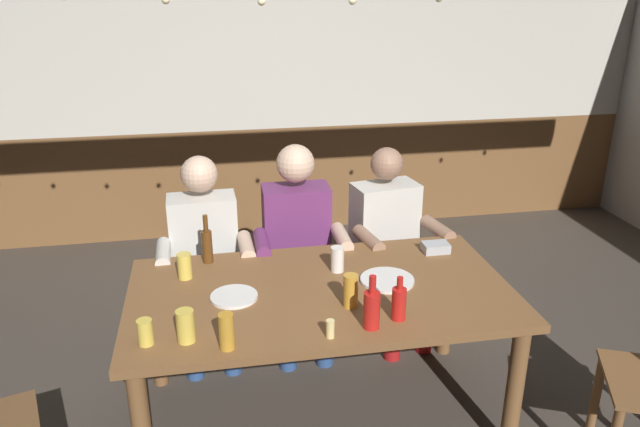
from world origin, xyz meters
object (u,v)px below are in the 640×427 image
table_candle (330,329)px  pint_glass_5 (186,326)px  dining_table (321,306)px  bottle_1 (372,308)px  plate_1 (234,297)px  condiment_caddy (436,247)px  pint_glass_1 (185,266)px  pint_glass_4 (145,332)px  person_1 (298,239)px  pint_glass_0 (227,331)px  plate_0 (387,280)px  pint_glass_3 (351,291)px  bottle_2 (207,245)px  person_2 (390,237)px  bottle_0 (399,303)px  pint_glass_2 (337,259)px  person_0 (205,250)px

table_candle → pint_glass_5: size_ratio=0.57×
dining_table → bottle_1: bearing=-68.2°
table_candle → plate_1: bearing=132.8°
condiment_caddy → pint_glass_1: (-1.33, -0.06, 0.04)m
table_candle → pint_glass_4: 0.75m
person_1 → pint_glass_0: (-0.46, -1.14, 0.13)m
plate_0 → bottle_1: size_ratio=1.08×
plate_1 → pint_glass_3: pint_glass_3 is taller
plate_0 → pint_glass_0: (-0.80, -0.44, 0.07)m
person_1 → plate_0: 0.78m
person_1 → bottle_2: size_ratio=4.68×
plate_1 → pint_glass_1: pint_glass_1 is taller
bottle_1 → person_2: bearing=69.2°
plate_0 → bottle_1: 0.44m
person_1 → pint_glass_4: 1.31m
table_candle → bottle_1: 0.20m
plate_0 → bottle_0: size_ratio=1.30×
dining_table → pint_glass_4: 0.86m
person_1 → pint_glass_2: (0.12, -0.54, 0.11)m
pint_glass_2 → pint_glass_5: 0.90m
person_1 → person_2: size_ratio=1.04×
pint_glass_3 → dining_table: bearing=119.5°
pint_glass_2 → pint_glass_4: size_ratio=1.18×
person_2 → pint_glass_3: bearing=52.9°
plate_0 → pint_glass_2: pint_glass_2 is taller
table_candle → plate_1: (-0.37, 0.41, -0.03)m
plate_0 → pint_glass_2: bearing=143.9°
bottle_1 → pint_glass_0: size_ratio=1.57×
table_candle → pint_glass_0: bearing=-179.6°
bottle_2 → pint_glass_4: 0.77m
pint_glass_1 → pint_glass_2: 0.76m
bottle_1 → person_0: bearing=122.4°
condiment_caddy → pint_glass_5: (-1.31, -0.64, 0.04)m
plate_1 → pint_glass_0: 0.42m
bottle_2 → pint_glass_5: (-0.10, -0.74, -0.03)m
person_2 → pint_glass_3: 1.02m
pint_glass_4 → bottle_0: bearing=-0.0°
table_candle → bottle_0: bottle_0 is taller
plate_0 → bottle_2: (-0.86, 0.38, 0.09)m
pint_glass_0 → pint_glass_2: size_ratio=1.20×
bottle_0 → bottle_1: (-0.13, -0.04, 0.01)m
plate_0 → pint_glass_5: (-0.96, -0.35, 0.06)m
person_2 → bottle_1: bearing=59.2°
bottle_2 → pint_glass_4: bearing=-109.6°
bottle_1 → pint_glass_2: bearing=93.2°
person_0 → pint_glass_0: person_0 is taller
person_1 → pint_glass_3: 0.92m
plate_1 → pint_glass_4: 0.49m
person_0 → bottle_2: 0.36m
person_0 → plate_0: (0.88, -0.70, 0.08)m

